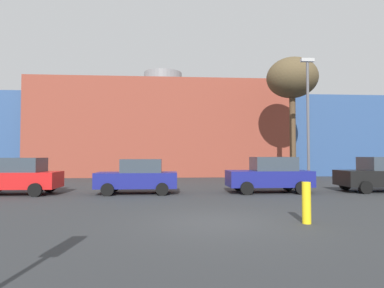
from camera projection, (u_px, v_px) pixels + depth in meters
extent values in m
plane|color=#2D3033|center=(216.00, 222.00, 9.17)|extent=(200.00, 200.00, 0.00)
cube|color=brown|center=(163.00, 132.00, 34.26)|extent=(23.21, 13.43, 8.66)
cube|color=#2D4C7F|center=(2.00, 138.00, 33.08)|extent=(9.52, 12.09, 7.44)
cube|color=#2D4C7F|center=(313.00, 139.00, 35.40)|extent=(9.52, 12.09, 7.44)
cylinder|color=slate|center=(163.00, 82.00, 34.45)|extent=(4.00, 4.00, 2.00)
cube|color=red|center=(15.00, 180.00, 15.62)|extent=(4.11, 1.76, 0.78)
cube|color=#333D47|center=(20.00, 165.00, 15.66)|extent=(2.05, 1.57, 0.68)
cylinder|color=black|center=(35.00, 190.00, 14.80)|extent=(0.63, 0.22, 0.63)
cylinder|color=black|center=(50.00, 186.00, 16.60)|extent=(0.63, 0.22, 0.63)
cube|color=navy|center=(137.00, 180.00, 16.03)|extent=(3.95, 1.69, 0.75)
cube|color=#333D47|center=(142.00, 166.00, 16.07)|extent=(1.97, 1.50, 0.66)
cylinder|color=black|center=(107.00, 190.00, 15.06)|extent=(0.60, 0.21, 0.60)
cylinder|color=black|center=(114.00, 186.00, 16.79)|extent=(0.60, 0.21, 0.60)
cylinder|color=black|center=(162.00, 189.00, 15.24)|extent=(0.60, 0.21, 0.60)
cylinder|color=black|center=(163.00, 186.00, 16.97)|extent=(0.60, 0.21, 0.60)
cube|color=navy|center=(268.00, 178.00, 16.50)|extent=(4.19, 1.79, 0.80)
cube|color=#333D47|center=(273.00, 164.00, 16.55)|extent=(2.09, 1.60, 0.70)
cylinder|color=black|center=(247.00, 188.00, 15.48)|extent=(0.64, 0.22, 0.64)
cylinder|color=black|center=(239.00, 185.00, 17.31)|extent=(0.64, 0.22, 0.64)
cylinder|color=black|center=(302.00, 188.00, 15.67)|extent=(0.64, 0.22, 0.64)
cylinder|color=black|center=(288.00, 184.00, 17.50)|extent=(0.64, 0.22, 0.64)
cube|color=black|center=(379.00, 178.00, 16.92)|extent=(4.18, 1.79, 0.80)
cube|color=#333D47|center=(384.00, 164.00, 16.97)|extent=(2.09, 1.59, 0.70)
cylinder|color=black|center=(366.00, 187.00, 15.90)|extent=(0.64, 0.22, 0.64)
cylinder|color=black|center=(345.00, 184.00, 17.73)|extent=(0.64, 0.22, 0.64)
cylinder|color=brown|center=(293.00, 136.00, 23.62)|extent=(0.44, 0.44, 6.58)
ellipsoid|color=brown|center=(292.00, 78.00, 23.77)|extent=(3.70, 3.70, 2.96)
cylinder|color=yellow|center=(306.00, 203.00, 9.00)|extent=(0.24, 0.24, 1.15)
cylinder|color=#59595E|center=(308.00, 125.00, 19.18)|extent=(0.16, 0.16, 7.44)
cube|color=#B2B2B2|center=(307.00, 60.00, 19.32)|extent=(0.80, 0.24, 0.20)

